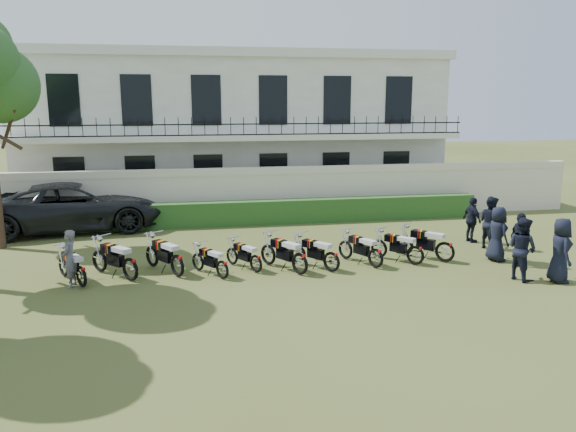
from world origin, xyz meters
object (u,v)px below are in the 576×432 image
motorcycle_6 (332,257)px  officer_4 (490,222)px  motorcycle_1 (130,264)px  motorcycle_2 (177,260)px  motorcycle_5 (300,258)px  officer_0 (560,250)px  motorcycle_8 (416,251)px  inspector (70,259)px  motorcycle_4 (256,259)px  officer_5 (472,220)px  motorcycle_7 (376,253)px  motorcycle_9 (445,247)px  motorcycle_3 (222,265)px  suv (75,206)px  motorcycle_0 (81,271)px  officer_2 (520,240)px  officer_3 (497,234)px  officer_1 (522,249)px

motorcycle_6 → officer_4: size_ratio=0.84×
motorcycle_1 → officer_4: (12.07, 1.54, 0.39)m
motorcycle_2 → motorcycle_5: 3.60m
officer_0 → motorcycle_5: bearing=87.7°
motorcycle_8 → inspector: 10.28m
motorcycle_4 → motorcycle_6: 2.28m
officer_4 → officer_5: bearing=-4.0°
motorcycle_7 → motorcycle_9: 2.40m
motorcycle_5 → officer_5: officer_5 is taller
motorcycle_4 → officer_5: officer_5 is taller
motorcycle_3 → motorcycle_6: motorcycle_6 is taller
suv → inspector: size_ratio=4.24×
officer_5 → motorcycle_3: bearing=99.2°
motorcycle_0 → motorcycle_4: (4.93, 0.48, -0.05)m
motorcycle_3 → motorcycle_6: (3.29, 0.09, 0.05)m
motorcycle_4 → officer_5: bearing=-17.7°
motorcycle_6 → motorcycle_8: size_ratio=1.03×
motorcycle_3 → motorcycle_7: motorcycle_7 is taller
motorcycle_5 → motorcycle_9: 4.85m
inspector → officer_2: (13.44, -0.41, 0.03)m
officer_2 → suv: bearing=67.6°
suv → inspector: bearing=-179.3°
inspector → officer_4: officer_4 is taller
motorcycle_0 → motorcycle_8: bearing=-29.7°
motorcycle_2 → motorcycle_7: motorcycle_2 is taller
motorcycle_4 → officer_0: (8.42, -2.38, 0.51)m
officer_2 → officer_3: bearing=36.2°
suv → inspector: 7.39m
officer_0 → officer_4: (0.01, 3.77, -0.00)m
motorcycle_7 → inspector: (-8.93, -0.12, 0.33)m
motorcycle_2 → motorcycle_9: bearing=-33.3°
motorcycle_1 → motorcycle_2: bearing=-36.8°
motorcycle_9 → motorcycle_2: bearing=136.9°
motorcycle_0 → officer_3: 12.77m
motorcycle_4 → officer_3: (7.83, -0.09, 0.46)m
motorcycle_0 → motorcycle_3: bearing=-31.3°
officer_3 → motorcycle_9: bearing=79.0°
officer_4 → motorcycle_1: bearing=81.6°
motorcycle_7 → officer_1: officer_1 is taller
motorcycle_8 → officer_3: officer_3 is taller
motorcycle_4 → suv: size_ratio=0.21×
motorcycle_9 → officer_0: size_ratio=0.85×
motorcycle_7 → officer_5: 5.19m
motorcycle_0 → motorcycle_1: 1.32m
motorcycle_0 → inspector: (-0.30, 0.16, 0.33)m
motorcycle_4 → motorcycle_2: bearing=147.1°
motorcycle_6 → inspector: inspector is taller
inspector → officer_5: (13.47, 2.63, 0.02)m
suv → officer_3: bearing=-124.5°
motorcycle_4 → motorcycle_5: (1.26, -0.45, 0.09)m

